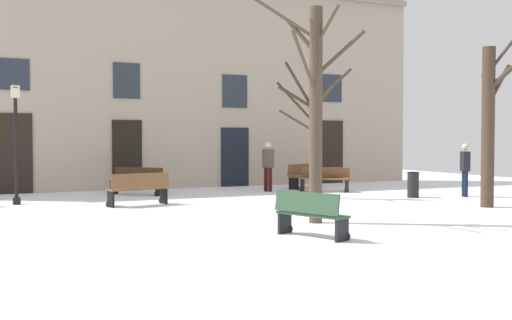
{
  "coord_description": "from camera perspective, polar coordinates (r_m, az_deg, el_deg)",
  "views": [
    {
      "loc": [
        -6.94,
        -13.92,
        1.9
      ],
      "look_at": [
        0.0,
        1.74,
        1.31
      ],
      "focal_mm": 42.55,
      "sensor_mm": 36.0,
      "label": 1
    }
  ],
  "objects": [
    {
      "name": "bench_far_corner",
      "position": [
        23.47,
        4.53,
        -1.5
      ],
      "size": [
        1.69,
        1.18,
        0.95
      ],
      "rotation": [
        0.0,
        0.0,
        0.46
      ],
      "color": "brown",
      "rests_on": "ground"
    },
    {
      "name": "tree_right_of_center",
      "position": [
        13.77,
        5.6,
        5.02
      ],
      "size": [
        2.23,
        1.81,
        5.24
      ],
      "color": "#4C3D2D",
      "rests_on": "ground"
    },
    {
      "name": "tree_center",
      "position": [
        19.39,
        5.26,
        2.64
      ],
      "size": [
        2.09,
        2.03,
        4.42
      ],
      "color": "#382B1E",
      "rests_on": "ground"
    },
    {
      "name": "person_by_shop_door",
      "position": [
        21.91,
        1.13,
        -0.33
      ],
      "size": [
        0.4,
        0.44,
        1.81
      ],
      "rotation": [
        0.0,
        0.0,
        5.31
      ],
      "color": "#350F0F",
      "rests_on": "ground"
    },
    {
      "name": "tree_foreground",
      "position": [
        18.05,
        21.13,
        3.46
      ],
      "size": [
        0.95,
        2.13,
        5.24
      ],
      "color": "#423326",
      "rests_on": "ground"
    },
    {
      "name": "bench_back_to_back_left",
      "position": [
        21.04,
        -11.11,
        -1.89
      ],
      "size": [
        1.66,
        1.63,
        0.94
      ],
      "rotation": [
        0.0,
        0.0,
        5.51
      ],
      "color": "#3D2819",
      "rests_on": "ground"
    },
    {
      "name": "streetlamp",
      "position": [
        18.83,
        -21.66,
        2.63
      ],
      "size": [
        0.3,
        0.3,
        3.51
      ],
      "color": "black",
      "rests_on": "ground"
    },
    {
      "name": "bench_near_center_tree",
      "position": [
        17.6,
        -10.96,
        -2.63
      ],
      "size": [
        1.85,
        0.83,
        0.94
      ],
      "rotation": [
        0.0,
        0.0,
        3.37
      ],
      "color": "brown",
      "rests_on": "ground"
    },
    {
      "name": "litter_bin",
      "position": [
        20.33,
        14.55,
        -2.25
      ],
      "size": [
        0.4,
        0.4,
        0.83
      ],
      "color": "black",
      "rests_on": "ground"
    },
    {
      "name": "bench_back_to_back_right",
      "position": [
        11.74,
        5.13,
        -5.07
      ],
      "size": [
        0.98,
        1.58,
        0.9
      ],
      "rotation": [
        0.0,
        0.0,
        1.96
      ],
      "color": "#2D4C33",
      "rests_on": "ground"
    },
    {
      "name": "bench_facing_shops",
      "position": [
        22.05,
        6.48,
        -1.76
      ],
      "size": [
        1.61,
        1.55,
        0.88
      ],
      "rotation": [
        0.0,
        0.0,
        5.53
      ],
      "color": "brown",
      "rests_on": "ground"
    },
    {
      "name": "person_strolling",
      "position": [
        21.08,
        19.06,
        -0.63
      ],
      "size": [
        0.35,
        0.44,
        1.75
      ],
      "rotation": [
        0.0,
        0.0,
        1.15
      ],
      "color": "black",
      "rests_on": "ground"
    },
    {
      "name": "ground_plane",
      "position": [
        15.67,
        2.58,
        -4.98
      ],
      "size": [
        33.35,
        33.35,
        0.0
      ],
      "primitive_type": "plane",
      "color": "white"
    },
    {
      "name": "building_facade",
      "position": [
        23.93,
        -6.99,
        7.4
      ],
      "size": [
        20.85,
        0.6,
        8.25
      ],
      "color": "tan",
      "rests_on": "ground"
    }
  ]
}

